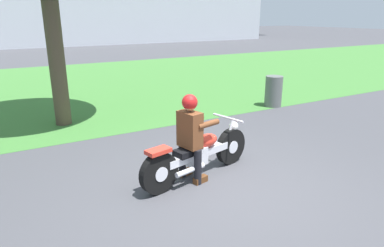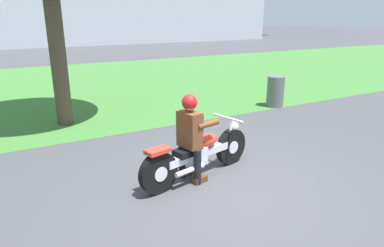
# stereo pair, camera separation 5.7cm
# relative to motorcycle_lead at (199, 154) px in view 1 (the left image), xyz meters

# --- Properties ---
(ground) EXTENTS (120.00, 120.00, 0.00)m
(ground) POSITION_rel_motorcycle_lead_xyz_m (0.11, -0.58, -0.39)
(ground) COLOR #424247
(grass_verge) EXTENTS (60.00, 12.00, 0.01)m
(grass_verge) POSITION_rel_motorcycle_lead_xyz_m (0.11, 8.63, -0.39)
(grass_verge) COLOR #3D7533
(grass_verge) RESTS_ON ground
(motorcycle_lead) EXTENTS (2.18, 0.80, 0.87)m
(motorcycle_lead) POSITION_rel_motorcycle_lead_xyz_m (0.00, 0.00, 0.00)
(motorcycle_lead) COLOR black
(motorcycle_lead) RESTS_ON ground
(rider_lead) EXTENTS (0.62, 0.55, 1.40)m
(rider_lead) POSITION_rel_motorcycle_lead_xyz_m (-0.16, -0.04, 0.43)
(rider_lead) COLOR black
(rider_lead) RESTS_ON ground
(trash_can) EXTENTS (0.48, 0.48, 0.87)m
(trash_can) POSITION_rel_motorcycle_lead_xyz_m (4.16, 2.85, 0.05)
(trash_can) COLOR #595E5B
(trash_can) RESTS_ON ground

